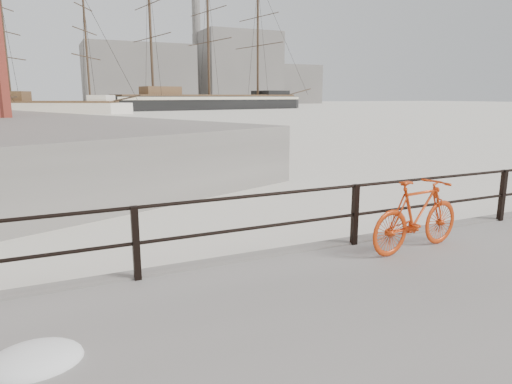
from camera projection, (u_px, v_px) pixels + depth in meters
name	position (u px, v px, depth m)	size (l,w,h in m)	color
ground	(491.00, 235.00, 9.14)	(400.00, 400.00, 0.00)	white
guardrail	(502.00, 195.00, 8.83)	(28.00, 0.10, 1.00)	black
bicycle	(417.00, 215.00, 7.10)	(1.89, 0.28, 1.14)	#C2360C
barque_black	(210.00, 109.00, 94.86)	(53.97, 17.66, 30.96)	black
schooner_mid	(52.00, 114.00, 72.17)	(27.58, 11.67, 19.96)	silver
industrial_west	(139.00, 75.00, 139.81)	(32.00, 18.00, 18.00)	gray
industrial_mid	(238.00, 69.00, 158.02)	(26.00, 20.00, 24.00)	gray
industrial_east	(289.00, 85.00, 172.95)	(20.00, 16.00, 14.00)	gray
smokestack	(197.00, 38.00, 155.05)	(2.80, 2.80, 44.00)	gray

